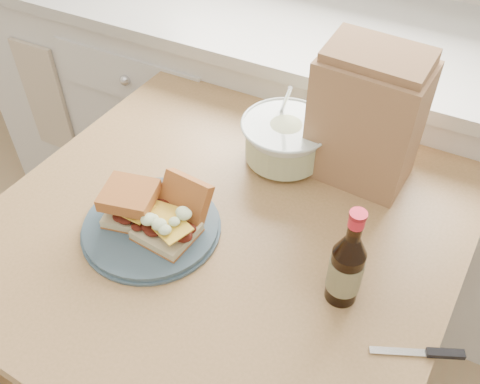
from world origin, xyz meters
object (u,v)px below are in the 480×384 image
at_px(dining_table, 226,256).
at_px(beer_bottle, 346,267).
at_px(coleslaw_bowl, 285,142).
at_px(paper_bag, 366,122).
at_px(plate, 151,227).

distance_m(dining_table, beer_bottle, 0.36).
bearing_deg(coleslaw_bowl, beer_bottle, -50.78).
bearing_deg(beer_bottle, dining_table, 147.10).
distance_m(dining_table, paper_bag, 0.44).
relative_size(dining_table, beer_bottle, 4.49).
xyz_separation_m(dining_table, paper_bag, (0.20, 0.29, 0.27)).
xyz_separation_m(plate, paper_bag, (0.34, 0.38, 0.14)).
height_order(plate, paper_bag, paper_bag).
distance_m(coleslaw_bowl, paper_bag, 0.20).
height_order(beer_bottle, paper_bag, paper_bag).
bearing_deg(coleslaw_bowl, dining_table, -96.98).
bearing_deg(dining_table, plate, -141.26).
bearing_deg(paper_bag, coleslaw_bowl, -163.95).
distance_m(plate, paper_bag, 0.53).
height_order(dining_table, beer_bottle, beer_bottle).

